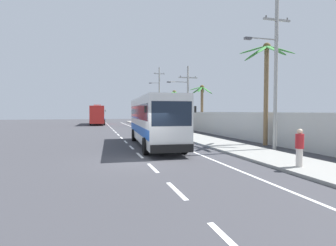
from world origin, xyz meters
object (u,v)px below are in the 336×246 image
object	(u,v)px
coach_bus_foreground	(154,119)
utility_pole_far	(159,95)
palm_second	(173,105)
palm_nearest	(202,100)
utility_pole_mid	(187,97)
pedestrian_near_kerb	(299,147)
palm_third	(266,73)
palm_farthest	(174,103)
coach_bus_far_lane	(98,114)
utility_pole_nearest	(275,70)
motorcycle_beside_bus	(158,129)
palm_fourth	(170,104)

from	to	relation	value
coach_bus_foreground	utility_pole_far	size ratio (longest dim) A/B	1.15
palm_second	palm_nearest	bearing A→B (deg)	-49.65
coach_bus_foreground	utility_pole_mid	bearing A→B (deg)	59.47
coach_bus_foreground	pedestrian_near_kerb	xyz separation A→B (m)	(4.38, -9.86, -0.98)
palm_third	palm_farthest	world-z (taller)	palm_third
utility_pole_mid	palm_second	bearing A→B (deg)	96.20
coach_bus_far_lane	utility_pole_mid	bearing A→B (deg)	-66.87
utility_pole_nearest	coach_bus_far_lane	bearing A→B (deg)	104.95
pedestrian_near_kerb	palm_second	world-z (taller)	palm_second
pedestrian_near_kerb	palm_third	bearing A→B (deg)	158.58
pedestrian_near_kerb	palm_second	bearing A→B (deg)	-179.16
utility_pole_nearest	utility_pole_mid	distance (m)	15.91
coach_bus_far_lane	palm_farthest	size ratio (longest dim) A/B	2.15
motorcycle_beside_bus	palm_farthest	bearing A→B (deg)	64.91
coach_bus_far_lane	palm_fourth	xyz separation A→B (m)	(11.43, -12.56, 1.82)
palm_nearest	palm_fourth	bearing A→B (deg)	96.80
motorcycle_beside_bus	palm_fourth	distance (m)	15.64
utility_pole_nearest	palm_farthest	bearing A→B (deg)	88.70
palm_second	palm_third	xyz separation A→B (m)	(2.08, -17.84, 1.94)
palm_third	palm_fourth	world-z (taller)	palm_third
motorcycle_beside_bus	pedestrian_near_kerb	size ratio (longest dim) A/B	1.17
coach_bus_far_lane	utility_pole_far	size ratio (longest dim) A/B	1.20
coach_bus_foreground	palm_third	xyz separation A→B (m)	(8.23, -2.04, 3.45)
utility_pole_mid	pedestrian_near_kerb	bearing A→B (deg)	-96.11
utility_pole_mid	palm_nearest	xyz separation A→B (m)	(2.41, 1.11, -0.26)
coach_bus_foreground	palm_nearest	bearing A→B (deg)	53.82
palm_farthest	palm_nearest	bearing A→B (deg)	-78.70
motorcycle_beside_bus	palm_third	xyz separation A→B (m)	(5.93, -10.48, 4.80)
coach_bus_far_lane	utility_pole_mid	xyz separation A→B (m)	(10.26, -24.00, 2.33)
palm_nearest	palm_fourth	size ratio (longest dim) A/B	1.17
utility_pole_nearest	palm_second	size ratio (longest dim) A/B	1.97
utility_pole_nearest	motorcycle_beside_bus	bearing A→B (deg)	109.96
utility_pole_nearest	utility_pole_mid	xyz separation A→B (m)	(-0.39, 15.88, -0.89)
coach_bus_far_lane	palm_farthest	xyz separation A→B (m)	(11.20, -15.54, 1.89)
motorcycle_beside_bus	palm_second	world-z (taller)	palm_second
palm_farthest	palm_fourth	bearing A→B (deg)	85.44
pedestrian_near_kerb	palm_nearest	world-z (taller)	palm_nearest
utility_pole_far	palm_second	bearing A→B (deg)	-94.08
palm_second	utility_pole_mid	bearing A→B (deg)	-83.80
utility_pole_mid	palm_nearest	world-z (taller)	utility_pole_mid
coach_bus_far_lane	utility_pole_far	xyz separation A→B (m)	(10.57, -8.13, 3.50)
utility_pole_nearest	utility_pole_far	distance (m)	31.76
motorcycle_beside_bus	palm_second	distance (m)	8.79
pedestrian_near_kerb	coach_bus_far_lane	bearing A→B (deg)	-165.17
coach_bus_foreground	palm_farthest	bearing A→B (deg)	68.96
utility_pole_nearest	utility_pole_mid	world-z (taller)	utility_pole_nearest
coach_bus_far_lane	palm_third	distance (m)	39.30
coach_bus_foreground	palm_fourth	bearing A→B (deg)	70.98
palm_second	coach_bus_foreground	bearing A→B (deg)	-111.28
motorcycle_beside_bus	palm_fourth	size ratio (longest dim) A/B	0.38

